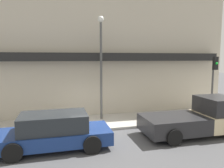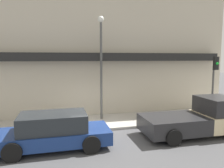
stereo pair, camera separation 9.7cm
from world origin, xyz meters
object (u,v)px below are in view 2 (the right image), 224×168
pickup_truck (198,119)px  street_lamp (101,57)px  parked_car (53,131)px  fire_hydrant (63,123)px  traffic_light (214,76)px

pickup_truck → street_lamp: size_ratio=0.82×
parked_car → street_lamp: bearing=49.5°
parked_car → fire_hydrant: parked_car is taller
fire_hydrant → street_lamp: street_lamp is taller
parked_car → street_lamp: street_lamp is taller
fire_hydrant → traffic_light: size_ratio=0.17×
traffic_light → pickup_truck: bearing=-140.1°
parked_car → traffic_light: traffic_light is taller
street_lamp → traffic_light: (6.86, -1.25, -1.17)m
pickup_truck → fire_hydrant: pickup_truck is taller
pickup_truck → street_lamp: (-4.22, 3.46, 3.09)m
street_lamp → traffic_light: size_ratio=1.62×
fire_hydrant → traffic_light: traffic_light is taller
parked_car → traffic_light: 10.07m
fire_hydrant → street_lamp: size_ratio=0.11×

